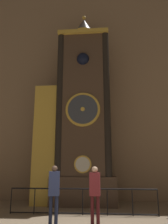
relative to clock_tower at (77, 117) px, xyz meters
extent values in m
cube|color=#997A5B|center=(0.47, 1.32, 2.76)|extent=(24.00, 0.30, 13.89)
cube|color=brown|center=(0.33, 0.03, -3.55)|extent=(3.05, 1.61, 1.28)
cube|color=brown|center=(0.33, 0.03, 0.78)|extent=(2.44, 1.40, 7.38)
cube|color=gold|center=(0.33, -0.07, 4.37)|extent=(2.63, 1.54, 0.20)
cylinder|color=gold|center=(0.33, -0.70, -2.36)|extent=(0.78, 0.05, 0.78)
cylinder|color=silver|center=(0.33, -0.73, -2.36)|extent=(0.64, 0.03, 0.64)
cylinder|color=gold|center=(0.33, -0.70, 0.19)|extent=(1.66, 0.07, 1.66)
cylinder|color=#3D424C|center=(0.33, -0.74, 0.19)|extent=(1.43, 0.04, 1.43)
cylinder|color=gold|center=(0.33, -0.76, 0.19)|extent=(0.20, 0.03, 0.20)
cube|color=#30241B|center=(0.33, -0.18, 2.85)|extent=(0.81, 0.42, 0.81)
sphere|color=black|center=(0.33, -0.62, 2.85)|extent=(0.65, 0.65, 0.65)
cylinder|color=black|center=(-0.82, -0.56, 0.78)|extent=(0.35, 0.35, 7.38)
cylinder|color=black|center=(1.48, -0.56, 0.78)|extent=(0.35, 0.35, 7.38)
cylinder|color=gold|center=(0.33, 0.03, 4.62)|extent=(1.11, 1.11, 0.30)
cone|color=black|center=(0.33, 0.03, 5.21)|extent=(1.05, 1.05, 0.88)
sphere|color=gold|center=(0.33, 0.03, 5.78)|extent=(0.20, 0.20, 0.20)
cube|color=#4C3828|center=(-1.50, 0.08, -1.34)|extent=(1.13, 1.19, 5.70)
cube|color=gold|center=(-1.50, -0.53, -1.34)|extent=(1.18, 0.06, 5.70)
cylinder|color=black|center=(-2.31, -2.08, -3.72)|extent=(0.04, 0.04, 0.94)
cylinder|color=black|center=(-1.39, -2.08, -3.72)|extent=(0.04, 0.04, 0.94)
cylinder|color=black|center=(-0.47, -2.08, -3.72)|extent=(0.04, 0.04, 0.94)
cylinder|color=black|center=(0.45, -2.08, -3.72)|extent=(0.04, 0.04, 0.94)
cylinder|color=black|center=(1.37, -2.08, -3.72)|extent=(0.04, 0.04, 0.94)
cylinder|color=black|center=(2.29, -2.08, -3.72)|extent=(0.04, 0.04, 0.94)
cylinder|color=black|center=(3.21, -2.08, -3.72)|extent=(0.04, 0.04, 0.94)
cylinder|color=black|center=(0.45, -2.08, -3.27)|extent=(5.52, 0.05, 0.05)
cylinder|color=black|center=(0.45, -2.08, -4.13)|extent=(5.52, 0.04, 0.04)
cylinder|color=#1B213A|center=(-0.44, -3.49, -3.76)|extent=(0.11, 0.11, 0.85)
cylinder|color=#1B213A|center=(-0.26, -3.49, -3.76)|extent=(0.11, 0.11, 0.85)
cube|color=navy|center=(-0.35, -3.49, -2.96)|extent=(0.37, 0.27, 0.75)
sphere|color=brown|center=(-0.35, -3.49, -2.50)|extent=(0.19, 0.19, 0.19)
cylinder|color=#461518|center=(0.87, -3.31, -3.77)|extent=(0.11, 0.11, 0.84)
cylinder|color=#461518|center=(1.05, -3.31, -3.77)|extent=(0.11, 0.11, 0.84)
cube|color=maroon|center=(0.96, -3.31, -2.99)|extent=(0.35, 0.23, 0.73)
sphere|color=tan|center=(0.96, -3.31, -2.53)|extent=(0.21, 0.21, 0.21)
camera|label=1|loc=(1.21, -10.76, -2.36)|focal=35.00mm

